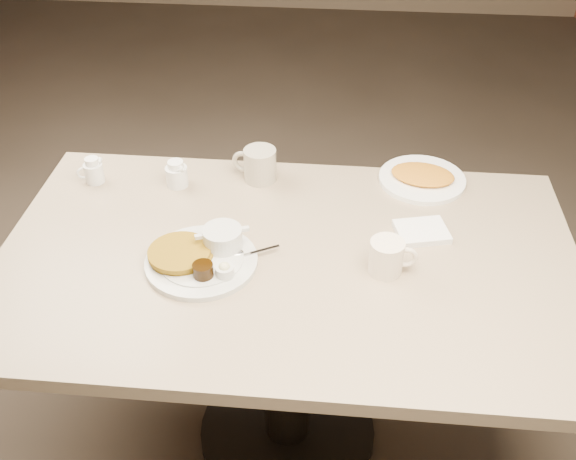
# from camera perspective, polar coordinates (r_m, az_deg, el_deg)

# --- Properties ---
(room) EXTENTS (7.04, 8.04, 2.84)m
(room) POSITION_cam_1_polar(r_m,az_deg,el_deg) (1.38, -0.08, 18.88)
(room) COLOR #4C3F33
(room) RESTS_ON ground
(diner_table) EXTENTS (1.50, 0.90, 0.75)m
(diner_table) POSITION_cam_1_polar(r_m,az_deg,el_deg) (1.82, -0.06, -6.38)
(diner_table) COLOR tan
(diner_table) RESTS_ON ground
(main_plate) EXTENTS (0.38, 0.37, 0.07)m
(main_plate) POSITION_cam_1_polar(r_m,az_deg,el_deg) (1.69, -7.35, -2.10)
(main_plate) COLOR silver
(main_plate) RESTS_ON diner_table
(coffee_mug_near) EXTENTS (0.12, 0.09, 0.09)m
(coffee_mug_near) POSITION_cam_1_polar(r_m,az_deg,el_deg) (1.65, 8.55, -2.25)
(coffee_mug_near) COLOR white
(coffee_mug_near) RESTS_ON diner_table
(napkin) EXTENTS (0.16, 0.14, 0.02)m
(napkin) POSITION_cam_1_polar(r_m,az_deg,el_deg) (1.81, 11.41, -0.14)
(napkin) COLOR white
(napkin) RESTS_ON diner_table
(coffee_mug_far) EXTENTS (0.15, 0.12, 0.10)m
(coffee_mug_far) POSITION_cam_1_polar(r_m,az_deg,el_deg) (1.97, -2.52, 5.63)
(coffee_mug_far) COLOR #B1A894
(coffee_mug_far) RESTS_ON diner_table
(creamer_left) EXTENTS (0.08, 0.06, 0.08)m
(creamer_left) POSITION_cam_1_polar(r_m,az_deg,el_deg) (2.05, -16.38, 4.87)
(creamer_left) COLOR white
(creamer_left) RESTS_ON diner_table
(creamer_right) EXTENTS (0.08, 0.09, 0.08)m
(creamer_right) POSITION_cam_1_polar(r_m,az_deg,el_deg) (1.98, -9.56, 4.75)
(creamer_right) COLOR white
(creamer_right) RESTS_ON diner_table
(hash_plate) EXTENTS (0.30, 0.30, 0.04)m
(hash_plate) POSITION_cam_1_polar(r_m,az_deg,el_deg) (2.02, 11.46, 4.43)
(hash_plate) COLOR white
(hash_plate) RESTS_ON diner_table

